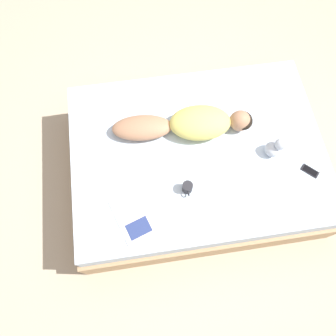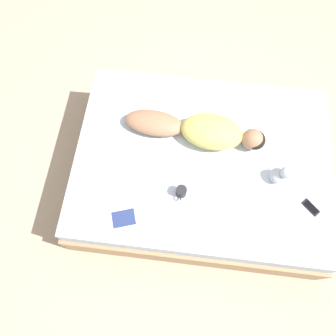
{
  "view_description": "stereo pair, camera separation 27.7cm",
  "coord_description": "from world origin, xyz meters",
  "px_view_note": "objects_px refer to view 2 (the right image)",
  "views": [
    {
      "loc": [
        1.18,
        -0.45,
        3.18
      ],
      "look_at": [
        0.16,
        -0.29,
        0.61
      ],
      "focal_mm": 35.0,
      "sensor_mm": 36.0,
      "label": 1
    },
    {
      "loc": [
        1.19,
        -0.17,
        3.18
      ],
      "look_at": [
        0.16,
        -0.29,
        0.61
      ],
      "focal_mm": 35.0,
      "sensor_mm": 36.0,
      "label": 2
    }
  ],
  "objects_px": {
    "person": "(201,130)",
    "cell_phone": "(311,207)",
    "open_magazine": "(122,207)",
    "coffee_mug": "(181,192)"
  },
  "relations": [
    {
      "from": "person",
      "to": "coffee_mug",
      "type": "xyz_separation_m",
      "value": [
        0.57,
        -0.11,
        -0.04
      ]
    },
    {
      "from": "person",
      "to": "coffee_mug",
      "type": "height_order",
      "value": "person"
    },
    {
      "from": "person",
      "to": "coffee_mug",
      "type": "distance_m",
      "value": 0.58
    },
    {
      "from": "person",
      "to": "cell_phone",
      "type": "bearing_deg",
      "value": 64.33
    },
    {
      "from": "person",
      "to": "cell_phone",
      "type": "distance_m",
      "value": 1.12
    },
    {
      "from": "person",
      "to": "open_magazine",
      "type": "height_order",
      "value": "person"
    },
    {
      "from": "person",
      "to": "open_magazine",
      "type": "bearing_deg",
      "value": -33.74
    },
    {
      "from": "coffee_mug",
      "to": "cell_phone",
      "type": "relative_size",
      "value": 0.8
    },
    {
      "from": "open_magazine",
      "to": "cell_phone",
      "type": "bearing_deg",
      "value": 78.17
    },
    {
      "from": "open_magazine",
      "to": "cell_phone",
      "type": "height_order",
      "value": "same"
    }
  ]
}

